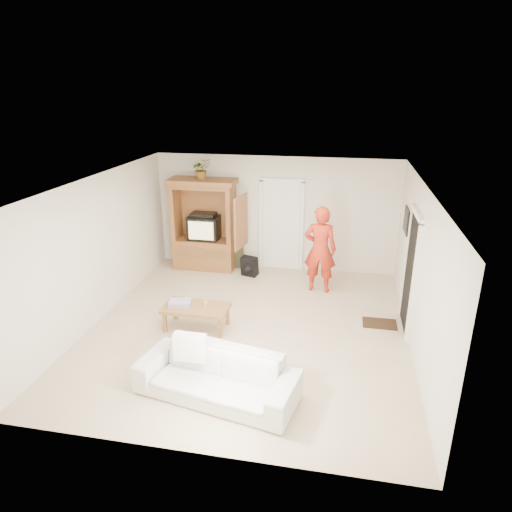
{
  "coord_description": "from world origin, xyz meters",
  "views": [
    {
      "loc": [
        1.5,
        -6.98,
        4.05
      ],
      "look_at": [
        0.02,
        0.6,
        1.15
      ],
      "focal_mm": 32.0,
      "sensor_mm": 36.0,
      "label": 1
    }
  ],
  "objects_px": {
    "armoire": "(205,230)",
    "coffee_table": "(196,309)",
    "man": "(320,249)",
    "sofa": "(217,376)"
  },
  "relations": [
    {
      "from": "armoire",
      "to": "coffee_table",
      "type": "relative_size",
      "value": 1.83
    },
    {
      "from": "armoire",
      "to": "man",
      "type": "bearing_deg",
      "value": -16.71
    },
    {
      "from": "man",
      "to": "coffee_table",
      "type": "distance_m",
      "value": 2.9
    },
    {
      "from": "armoire",
      "to": "man",
      "type": "height_order",
      "value": "armoire"
    },
    {
      "from": "man",
      "to": "coffee_table",
      "type": "xyz_separation_m",
      "value": [
        -2.01,
        -2.02,
        -0.54
      ]
    },
    {
      "from": "armoire",
      "to": "coffee_table",
      "type": "xyz_separation_m",
      "value": [
        0.68,
        -2.83,
        -0.54
      ]
    },
    {
      "from": "armoire",
      "to": "sofa",
      "type": "relative_size",
      "value": 0.95
    },
    {
      "from": "man",
      "to": "sofa",
      "type": "distance_m",
      "value": 3.99
    },
    {
      "from": "man",
      "to": "sofa",
      "type": "bearing_deg",
      "value": 77.46
    },
    {
      "from": "sofa",
      "to": "coffee_table",
      "type": "distance_m",
      "value": 1.96
    }
  ]
}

